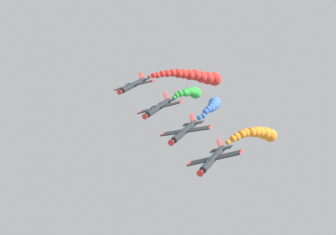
{
  "coord_description": "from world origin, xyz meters",
  "views": [
    {
      "loc": [
        -33.96,
        73.2,
        169.19
      ],
      "look_at": [
        0.0,
        0.0,
        139.88
      ],
      "focal_mm": 51.04,
      "sensor_mm": 36.0,
      "label": 1
    }
  ],
  "objects_px": {
    "airplane_lead": "(213,159)",
    "airplane_right_inner": "(158,107)",
    "airplane_left_inner": "(184,131)",
    "airplane_left_outer": "(133,85)"
  },
  "relations": [
    {
      "from": "airplane_left_inner",
      "to": "airplane_right_inner",
      "type": "xyz_separation_m",
      "value": [
        7.91,
        -6.1,
        1.28
      ]
    },
    {
      "from": "airplane_lead",
      "to": "airplane_right_inner",
      "type": "relative_size",
      "value": 1.0
    },
    {
      "from": "airplane_right_inner",
      "to": "airplane_left_inner",
      "type": "bearing_deg",
      "value": 142.36
    },
    {
      "from": "airplane_left_inner",
      "to": "airplane_left_outer",
      "type": "xyz_separation_m",
      "value": [
        16.65,
        -12.3,
        2.95
      ]
    },
    {
      "from": "airplane_left_inner",
      "to": "airplane_right_inner",
      "type": "distance_m",
      "value": 10.06
    },
    {
      "from": "airplane_left_inner",
      "to": "airplane_left_outer",
      "type": "bearing_deg",
      "value": -36.45
    },
    {
      "from": "airplane_lead",
      "to": "airplane_left_outer",
      "type": "distance_m",
      "value": 29.96
    },
    {
      "from": "airplane_left_inner",
      "to": "airplane_right_inner",
      "type": "relative_size",
      "value": 1.0
    },
    {
      "from": "airplane_lead",
      "to": "airplane_left_inner",
      "type": "xyz_separation_m",
      "value": [
        7.13,
        -5.37,
        1.51
      ]
    },
    {
      "from": "airplane_lead",
      "to": "airplane_left_inner",
      "type": "distance_m",
      "value": 9.05
    }
  ]
}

